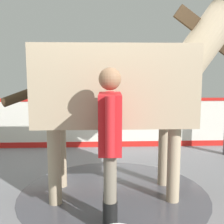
# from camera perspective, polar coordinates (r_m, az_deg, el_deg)

# --- Properties ---
(ground_plane) EXTENTS (16.00, 16.00, 0.02)m
(ground_plane) POSITION_cam_1_polar(r_m,az_deg,el_deg) (3.93, -2.26, -16.15)
(ground_plane) COLOR gray
(wet_patch) EXTENTS (2.51, 2.51, 0.00)m
(wet_patch) POSITION_cam_1_polar(r_m,az_deg,el_deg) (3.91, 0.31, -16.13)
(wet_patch) COLOR #4C4C54
(wet_patch) RESTS_ON ground
(barrier_wall) EXTENTS (1.78, 5.42, 1.05)m
(barrier_wall) POSITION_cam_1_polar(r_m,az_deg,el_deg) (6.00, -0.78, -2.57)
(barrier_wall) COLOR silver
(barrier_wall) RESTS_ON ground
(horse) EXTENTS (1.49, 3.27, 2.64)m
(horse) POSITION_cam_1_polar(r_m,az_deg,el_deg) (3.57, 2.53, 5.93)
(horse) COLOR tan
(horse) RESTS_ON ground
(handler) EXTENTS (0.64, 0.37, 1.66)m
(handler) POSITION_cam_1_polar(r_m,az_deg,el_deg) (2.82, -0.41, -5.35)
(handler) COLOR black
(handler) RESTS_ON ground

